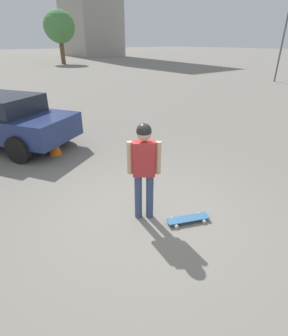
{
  "coord_description": "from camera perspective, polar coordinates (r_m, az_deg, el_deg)",
  "views": [
    {
      "loc": [
        -3.04,
        2.38,
        2.85
      ],
      "look_at": [
        0.0,
        0.0,
        0.97
      ],
      "focal_mm": 28.0,
      "sensor_mm": 36.0,
      "label": 1
    }
  ],
  "objects": [
    {
      "name": "car_parked_near",
      "position": [
        8.76,
        -28.35,
        9.23
      ],
      "size": [
        4.55,
        3.71,
        1.48
      ],
      "rotation": [
        0.0,
        0.0,
        0.55
      ],
      "color": "navy",
      "rests_on": "ground_plane"
    },
    {
      "name": "tree_distant",
      "position": [
        39.77,
        -17.97,
        27.19
      ],
      "size": [
        3.95,
        3.95,
        6.47
      ],
      "color": "brown",
      "rests_on": "ground_plane"
    },
    {
      "name": "ground_plane",
      "position": [
        4.8,
        0.0,
        -10.46
      ],
      "size": [
        220.0,
        220.0,
        0.0
      ],
      "primitive_type": "plane",
      "color": "gray"
    },
    {
      "name": "skateboard",
      "position": [
        4.7,
        9.57,
        -10.86
      ],
      "size": [
        0.46,
        0.77,
        0.08
      ],
      "rotation": [
        0.0,
        0.0,
        1.17
      ],
      "color": "#336693",
      "rests_on": "ground_plane"
    },
    {
      "name": "traffic_cone",
      "position": [
        7.6,
        -19.03,
        5.18
      ],
      "size": [
        0.35,
        0.35,
        0.67
      ],
      "color": "orange",
      "rests_on": "ground_plane"
    },
    {
      "name": "lamp_post",
      "position": [
        23.39,
        28.37,
        25.07
      ],
      "size": [
        0.28,
        0.28,
        6.18
      ],
      "color": "#59595E",
      "rests_on": "ground_plane"
    },
    {
      "name": "person",
      "position": [
        4.25,
        0.0,
        1.15
      ],
      "size": [
        0.38,
        0.45,
        1.72
      ],
      "rotation": [
        0.0,
        0.0,
        -2.24
      ],
      "color": "#38476B",
      "rests_on": "ground_plane"
    }
  ]
}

